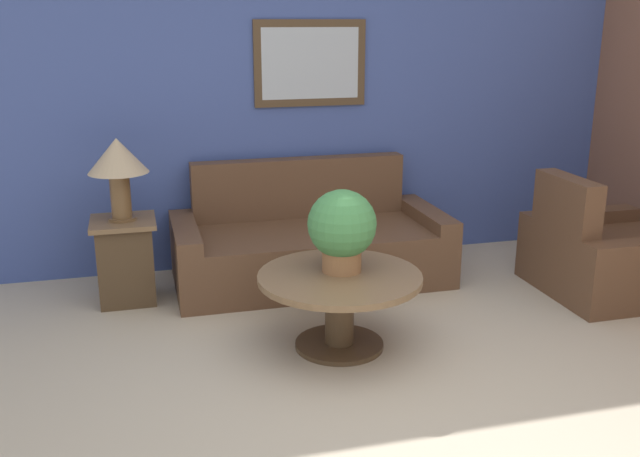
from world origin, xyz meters
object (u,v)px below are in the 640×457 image
Objects in this scene: coffee_table at (340,295)px; table_lamp at (118,162)px; side_table at (126,260)px; potted_plant_on_table at (342,228)px; armchair at (605,256)px; couch_main at (309,245)px.

coffee_table is 1.84m from table_lamp.
potted_plant_on_table is at bearing -39.57° from side_table.
side_table is at bearing 78.13° from armchair.
potted_plant_on_table is at bearing 64.20° from coffee_table.
coffee_table is at bearing 100.57° from armchair.
table_lamp is at bearing 0.00° from side_table.
armchair is 0.99× the size of coffee_table.
armchair is at bearing -21.82° from couch_main.
armchair is 1.63× the size of side_table.
table_lamp is (0.00, 0.00, 0.72)m from side_table.
couch_main is at bearing 68.21° from armchair.
potted_plant_on_table is at bearing -94.25° from couch_main.
couch_main is 2.23m from armchair.
couch_main is 1.28m from potted_plant_on_table.
side_table reaches higher than coffee_table.
couch_main is at bearing 4.11° from side_table.
side_table is 1.19× the size of potted_plant_on_table.
side_table is (-1.28, 1.14, -0.04)m from coffee_table.
armchair is 2.24m from potted_plant_on_table.
potted_plant_on_table reaches higher than coffee_table.
coffee_table is 1.65× the size of side_table.
armchair is (2.07, -0.83, -0.00)m from couch_main.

